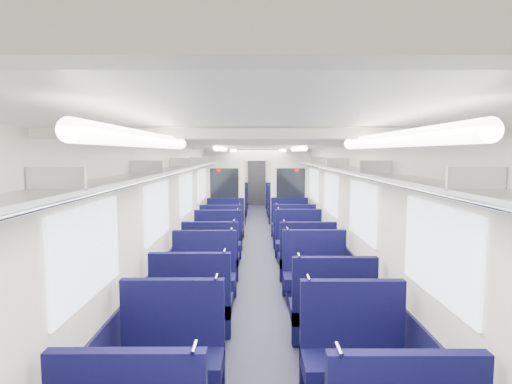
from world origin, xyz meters
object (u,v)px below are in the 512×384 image
object	(u,v)px
seat_18	(225,226)
seat_21	(284,213)
seat_12	(211,261)
seat_17	(294,234)
seat_22	(233,208)
bulkhead	(258,190)
seat_25	(280,205)
seat_26	(236,201)
seat_13	(307,261)
seat_11	(315,278)
seat_27	(278,201)
seat_7	(355,362)
seat_6	(171,360)
seat_20	(230,214)
seat_24	(234,205)
seat_16	(222,235)
seat_15	(299,244)
seat_23	(282,209)
end_door	(257,181)
seat_8	(192,308)
seat_10	(204,279)
seat_9	(332,314)
seat_14	(217,246)

from	to	relation	value
seat_18	seat_21	world-z (taller)	same
seat_12	seat_18	world-z (taller)	same
seat_17	seat_22	xyz separation A→B (m)	(-1.66, 4.44, 0.00)
bulkhead	seat_21	bearing A→B (deg)	65.21
seat_25	seat_26	xyz separation A→B (m)	(-1.66, 1.17, 0.00)
bulkhead	seat_13	xyz separation A→B (m)	(0.83, -3.85, -0.90)
bulkhead	seat_11	xyz separation A→B (m)	(0.83, -4.82, -0.90)
seat_27	seat_13	bearing A→B (deg)	-90.00
bulkhead	seat_7	size ratio (longest dim) A/B	2.61
seat_6	seat_22	distance (m)	10.19
seat_18	seat_27	world-z (taller)	same
seat_20	seat_24	size ratio (longest dim) A/B	1.00
seat_16	seat_6	bearing A→B (deg)	-90.00
seat_15	seat_23	bearing A→B (deg)	90.00
seat_11	seat_13	xyz separation A→B (m)	(0.00, 0.97, 0.00)
seat_17	seat_26	bearing A→B (deg)	104.14
end_door	seat_6	bearing A→B (deg)	-93.45
bulkhead	seat_12	distance (m)	4.03
end_door	seat_21	bearing A→B (deg)	-80.04
seat_27	seat_23	bearing A→B (deg)	-90.00
end_door	seat_25	bearing A→B (deg)	-72.27
seat_12	seat_25	bearing A→B (deg)	77.93
seat_8	seat_26	xyz separation A→B (m)	(0.00, 11.08, 0.00)
seat_16	seat_10	bearing A→B (deg)	-90.00
end_door	seat_15	bearing A→B (deg)	-84.77
seat_24	seat_27	xyz separation A→B (m)	(1.66, 1.13, 0.00)
seat_11	seat_18	world-z (taller)	same
seat_10	seat_20	distance (m)	6.58
seat_18	seat_24	bearing A→B (deg)	90.00
seat_10	seat_18	distance (m)	4.44
seat_8	seat_27	bearing A→B (deg)	81.45
seat_17	seat_20	distance (m)	3.61
end_door	seat_7	size ratio (longest dim) A/B	1.86
seat_11	seat_21	bearing A→B (deg)	90.00
bulkhead	seat_11	size ratio (longest dim) A/B	2.61
end_door	seat_27	world-z (taller)	end_door
seat_16	seat_25	distance (m)	5.76
seat_22	seat_17	bearing A→B (deg)	-69.48
seat_9	seat_24	bearing A→B (deg)	99.33
seat_11	seat_16	bearing A→B (deg)	117.15
seat_15	seat_23	distance (m)	5.39
seat_7	seat_12	distance (m)	3.82
bulkhead	seat_7	world-z (taller)	bulkhead
seat_11	seat_22	bearing A→B (deg)	102.06
seat_15	seat_25	bearing A→B (deg)	90.00
seat_18	bulkhead	bearing A→B (deg)	27.34
end_door	seat_13	xyz separation A→B (m)	(0.83, -10.38, -0.67)
seat_6	seat_9	world-z (taller)	same
seat_12	seat_14	distance (m)	1.17
bulkhead	seat_12	bearing A→B (deg)	-102.21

